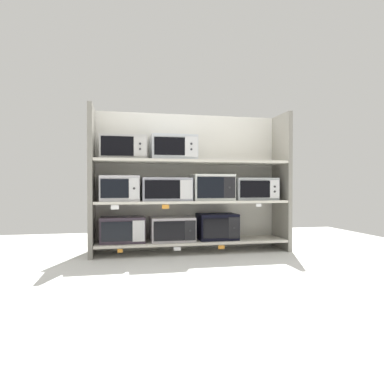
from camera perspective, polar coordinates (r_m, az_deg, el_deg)
name	(u,v)px	position (r m, az deg, el deg)	size (l,w,h in m)	color
ground	(214,273)	(3.25, 3.65, -13.24)	(6.25, 6.00, 0.02)	silver
back_panel	(188,182)	(4.38, -0.67, 1.70)	(2.45, 0.04, 1.69)	beige
upright_left	(92,181)	(4.05, -16.23, 1.73)	(0.05, 0.47, 1.69)	gray
upright_right	(282,182)	(4.50, 14.57, 1.65)	(0.05, 0.47, 1.69)	gray
shelf_0	(192,241)	(4.18, 0.00, -8.12)	(2.25, 0.47, 0.03)	beige
microwave_0	(123,230)	(4.07, -11.38, -6.09)	(0.50, 0.34, 0.29)	#342A36
microwave_1	(172,229)	(4.11, -3.33, -6.08)	(0.51, 0.42, 0.28)	#A49EA2
microwave_2	(217,226)	(4.22, 4.16, -5.69)	(0.46, 0.36, 0.31)	black
price_tag_0	(120,251)	(3.86, -11.78, -9.48)	(0.06, 0.00, 0.04)	orange
price_tag_1	(177,249)	(3.91, -2.45, -9.34)	(0.08, 0.00, 0.04)	white
price_tag_2	(221,247)	(4.02, 4.87, -9.06)	(0.07, 0.00, 0.04)	orange
shelf_1	(192,202)	(4.13, 0.00, -1.60)	(2.25, 0.47, 0.03)	beige
microwave_3	(120,188)	(4.04, -11.85, 0.59)	(0.44, 0.41, 0.29)	silver
microwave_4	(166,189)	(4.07, -4.31, 0.46)	(0.57, 0.42, 0.27)	#999AA7
microwave_5	(212,187)	(4.18, 3.31, 0.76)	(0.49, 0.39, 0.31)	silver
microwave_6	(254,189)	(4.35, 10.13, 0.49)	(0.52, 0.39, 0.27)	#9BA0A3
price_tag_3	(115,207)	(3.81, -12.60, -2.48)	(0.09, 0.00, 0.05)	white
price_tag_4	(166,207)	(3.84, -4.38, -2.43)	(0.08, 0.00, 0.05)	orange
price_tag_5	(259,205)	(4.12, 10.96, -2.15)	(0.07, 0.00, 0.04)	white
shelf_2	(192,162)	(4.14, 0.00, 5.00)	(2.25, 0.47, 0.03)	beige
microwave_7	(123,148)	(4.06, -11.28, 7.18)	(0.52, 0.35, 0.27)	#BBB9B5
microwave_8	(173,148)	(4.11, -3.16, 7.22)	(0.52, 0.43, 0.28)	#B8BDC2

